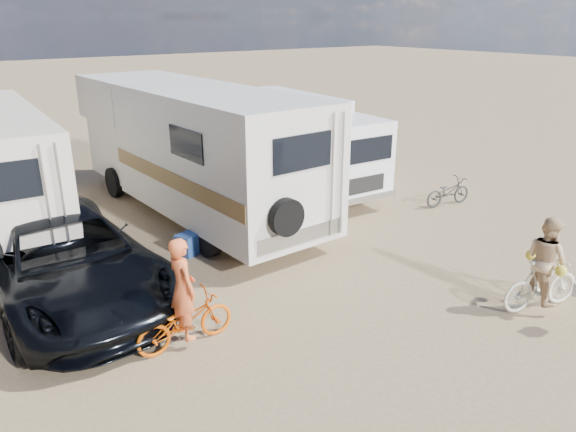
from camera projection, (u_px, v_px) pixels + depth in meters
ground at (373, 313)px, 9.93m from camera, size 140.00×140.00×0.00m
rv_main at (193, 152)px, 14.45m from camera, size 2.94×9.21×3.42m
box_truck at (299, 144)px, 16.75m from camera, size 2.60×6.53×2.78m
dark_suv at (64, 259)px, 10.18m from camera, size 2.89×6.02×1.65m
bike_man at (185, 321)px, 8.82m from camera, size 1.68×0.60×0.88m
bike_woman at (542, 284)px, 9.94m from camera, size 1.71×0.91×0.99m
rider_man at (183, 298)px, 8.68m from camera, size 0.42×0.63×1.72m
rider_woman at (544, 268)px, 9.83m from camera, size 0.80×0.92×1.61m
bike_parked at (448, 192)px, 15.48m from camera, size 1.58×0.75×0.80m
cooler at (190, 243)px, 12.39m from camera, size 0.70×0.60×0.47m
crate at (316, 212)px, 14.53m from camera, size 0.46×0.46×0.34m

